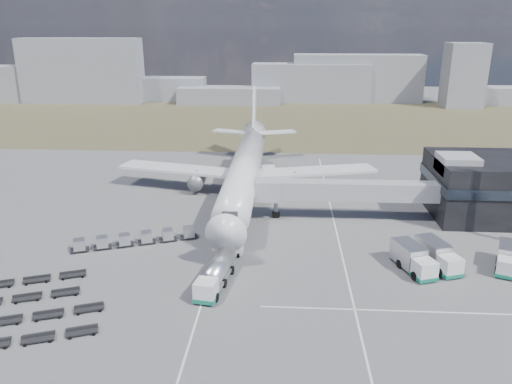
{
  "coord_description": "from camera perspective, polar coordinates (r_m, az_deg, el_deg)",
  "views": [
    {
      "loc": [
        7.53,
        -59.02,
        31.59
      ],
      "look_at": [
        2.71,
        21.98,
        4.0
      ],
      "focal_mm": 35.0,
      "sensor_mm": 36.0,
      "label": 1
    }
  ],
  "objects": [
    {
      "name": "ground",
      "position": [
        67.37,
        -3.46,
        -9.22
      ],
      "size": [
        420.0,
        420.0,
        0.0
      ],
      "primitive_type": "plane",
      "color": "#565659",
      "rests_on": "ground"
    },
    {
      "name": "grass_strip",
      "position": [
        172.12,
        0.85,
        8.2
      ],
      "size": [
        420.0,
        90.0,
        0.01
      ],
      "primitive_type": "cube",
      "color": "#453F29",
      "rests_on": "ground"
    },
    {
      "name": "lane_markings",
      "position": [
        69.64,
        4.93,
        -8.27
      ],
      "size": [
        47.12,
        110.0,
        0.01
      ],
      "color": "silver",
      "rests_on": "ground"
    },
    {
      "name": "jet_bridge",
      "position": [
        84.18,
        8.94,
        0.17
      ],
      "size": [
        30.3,
        3.8,
        7.05
      ],
      "color": "#939399",
      "rests_on": "ground"
    },
    {
      "name": "airliner",
      "position": [
        95.41,
        -1.25,
        2.77
      ],
      "size": [
        51.59,
        64.53,
        17.62
      ],
      "color": "silver",
      "rests_on": "ground"
    },
    {
      "name": "skyline",
      "position": [
        212.67,
        -5.79,
        12.54
      ],
      "size": [
        304.25,
        25.03,
        25.81
      ],
      "color": "gray",
      "rests_on": "ground"
    },
    {
      "name": "fuel_tanker",
      "position": [
        63.74,
        -4.63,
        -9.28
      ],
      "size": [
        4.26,
        10.65,
        3.35
      ],
      "rotation": [
        0.0,
        0.0,
        -0.16
      ],
      "color": "silver",
      "rests_on": "ground"
    },
    {
      "name": "pushback_tug",
      "position": [
        71.97,
        -2.79,
        -6.64
      ],
      "size": [
        3.35,
        2.07,
        1.45
      ],
      "primitive_type": "cube",
      "rotation": [
        0.0,
        0.0,
        -0.09
      ],
      "color": "silver",
      "rests_on": "ground"
    },
    {
      "name": "catering_truck",
      "position": [
        101.73,
        1.44,
        1.65
      ],
      "size": [
        3.43,
        7.2,
        3.21
      ],
      "rotation": [
        0.0,
        0.0,
        0.08
      ],
      "color": "silver",
      "rests_on": "ground"
    },
    {
      "name": "service_trucks_near",
      "position": [
        71.34,
        18.82,
        -7.07
      ],
      "size": [
        8.71,
        9.51,
        3.14
      ],
      "rotation": [
        0.0,
        0.0,
        0.33
      ],
      "color": "silver",
      "rests_on": "ground"
    },
    {
      "name": "uld_row",
      "position": [
        76.95,
        -13.6,
        -5.2
      ],
      "size": [
        17.96,
        7.93,
        1.69
      ],
      "rotation": [
        0.0,
        0.0,
        0.35
      ],
      "color": "black",
      "rests_on": "ground"
    }
  ]
}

